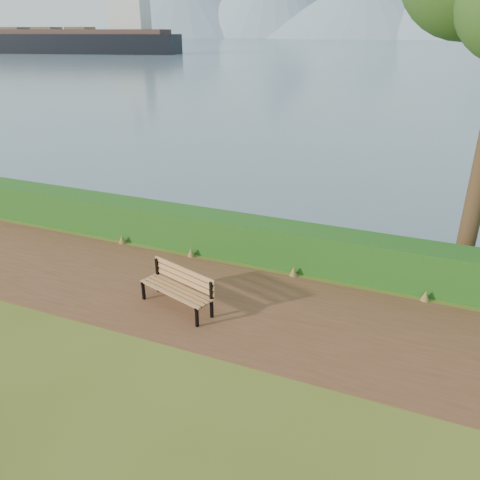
% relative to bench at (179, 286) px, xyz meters
% --- Properties ---
extents(ground, '(140.00, 140.00, 0.00)m').
position_rel_bench_xyz_m(ground, '(0.21, 0.14, -0.49)').
color(ground, '#4A5919').
rests_on(ground, ground).
extents(path, '(40.00, 3.40, 0.01)m').
position_rel_bench_xyz_m(path, '(0.21, 0.44, -0.49)').
color(path, '#56371D').
rests_on(path, ground).
extents(hedge, '(32.00, 0.85, 1.00)m').
position_rel_bench_xyz_m(hedge, '(0.21, 2.74, 0.01)').
color(hedge, '#164E16').
rests_on(hedge, ground).
extents(water, '(700.00, 510.00, 0.00)m').
position_rel_bench_xyz_m(water, '(0.21, 260.14, -0.49)').
color(water, '#485D74').
rests_on(water, ground).
extents(bench, '(1.77, 0.98, 0.85)m').
position_rel_bench_xyz_m(bench, '(0.00, 0.00, 0.00)').
color(bench, black).
rests_on(bench, ground).
extents(cargo_ship, '(63.19, 23.19, 18.99)m').
position_rel_bench_xyz_m(cargo_ship, '(-84.87, 93.49, 2.34)').
color(cargo_ship, black).
rests_on(cargo_ship, ground).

